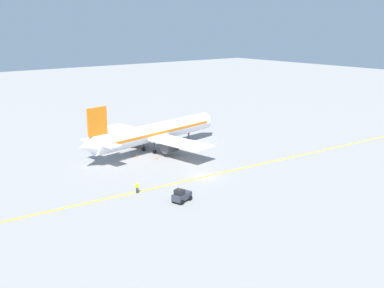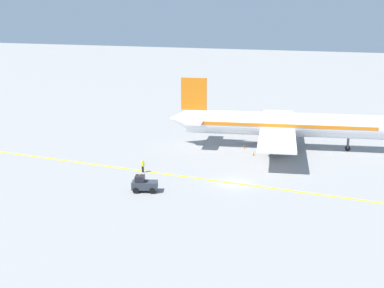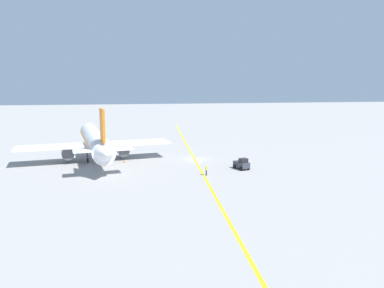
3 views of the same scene
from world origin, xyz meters
The scene contains 7 objects.
ground_plane centered at (0.00, 0.00, 0.00)m, with size 400.00×400.00×0.00m, color gray.
apron_yellow_centreline centered at (0.00, 0.00, 0.00)m, with size 0.40×120.00×0.01m, color yellow.
airplane_at_gate centered at (-18.60, 2.52, 3.71)m, with size 28.47×35.45×10.60m.
baggage_tug_dark centered at (6.30, -9.52, 0.90)m, with size 2.42×3.30×2.11m.
ground_crew_worker centered at (-0.54, -12.68, 0.91)m, with size 0.33×0.55×1.68m.
traffic_cone_near_nose centered at (-13.27, -0.55, 0.28)m, with size 0.32×0.32×0.55m, color orange.
traffic_cone_mid_apron centered at (-16.82, -2.86, 0.28)m, with size 0.32×0.32×0.55m, color orange.
Camera 3 is at (-13.06, -68.98, 14.34)m, focal length 35.00 mm.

